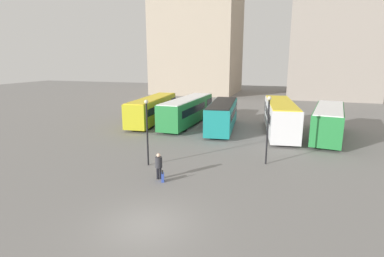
{
  "coord_description": "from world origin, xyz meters",
  "views": [
    {
      "loc": [
        5.8,
        -11.21,
        7.45
      ],
      "look_at": [
        -1.65,
        12.05,
        1.85
      ],
      "focal_mm": 28.0,
      "sensor_mm": 36.0,
      "label": 1
    }
  ],
  "objects_px": {
    "bus_1": "(188,110)",
    "lamp_post_1": "(268,124)",
    "lamp_post_0": "(147,127)",
    "bus_3": "(280,116)",
    "traveler": "(159,164)",
    "bus_0": "(153,109)",
    "suitcase": "(163,177)",
    "bus_2": "(222,115)",
    "bus_4": "(328,121)"
  },
  "relations": [
    {
      "from": "bus_1",
      "to": "lamp_post_1",
      "type": "distance_m",
      "value": 15.41
    },
    {
      "from": "lamp_post_0",
      "to": "lamp_post_1",
      "type": "height_order",
      "value": "lamp_post_1"
    },
    {
      "from": "bus_1",
      "to": "bus_3",
      "type": "height_order",
      "value": "bus_3"
    },
    {
      "from": "traveler",
      "to": "lamp_post_1",
      "type": "height_order",
      "value": "lamp_post_1"
    },
    {
      "from": "traveler",
      "to": "bus_0",
      "type": "bearing_deg",
      "value": 4.93
    },
    {
      "from": "bus_0",
      "to": "suitcase",
      "type": "relative_size",
      "value": 14.64
    },
    {
      "from": "bus_2",
      "to": "lamp_post_0",
      "type": "relative_size",
      "value": 2.19
    },
    {
      "from": "suitcase",
      "to": "bus_1",
      "type": "bearing_deg",
      "value": -7.8
    },
    {
      "from": "bus_1",
      "to": "bus_2",
      "type": "bearing_deg",
      "value": -107.46
    },
    {
      "from": "bus_4",
      "to": "traveler",
      "type": "relative_size",
      "value": 6.27
    },
    {
      "from": "bus_0",
      "to": "lamp_post_1",
      "type": "distance_m",
      "value": 18.37
    },
    {
      "from": "traveler",
      "to": "lamp_post_1",
      "type": "xyz_separation_m",
      "value": [
        6.3,
        5.01,
        1.96
      ]
    },
    {
      "from": "bus_4",
      "to": "lamp_post_0",
      "type": "xyz_separation_m",
      "value": [
        -13.26,
        -12.62,
        1.22
      ]
    },
    {
      "from": "bus_1",
      "to": "bus_2",
      "type": "relative_size",
      "value": 1.18
    },
    {
      "from": "bus_2",
      "to": "bus_3",
      "type": "relative_size",
      "value": 0.89
    },
    {
      "from": "bus_2",
      "to": "lamp_post_0",
      "type": "xyz_separation_m",
      "value": [
        -2.66,
        -12.97,
        1.24
      ]
    },
    {
      "from": "traveler",
      "to": "lamp_post_1",
      "type": "bearing_deg",
      "value": -72.73
    },
    {
      "from": "traveler",
      "to": "bus_1",
      "type": "bearing_deg",
      "value": -8.84
    },
    {
      "from": "bus_3",
      "to": "suitcase",
      "type": "relative_size",
      "value": 14.4
    },
    {
      "from": "bus_0",
      "to": "bus_3",
      "type": "relative_size",
      "value": 1.02
    },
    {
      "from": "bus_1",
      "to": "suitcase",
      "type": "height_order",
      "value": "bus_1"
    },
    {
      "from": "bus_3",
      "to": "bus_4",
      "type": "height_order",
      "value": "bus_3"
    },
    {
      "from": "bus_3",
      "to": "lamp_post_0",
      "type": "xyz_separation_m",
      "value": [
        -8.71,
        -13.1,
        1.07
      ]
    },
    {
      "from": "lamp_post_0",
      "to": "traveler",
      "type": "bearing_deg",
      "value": -50.06
    },
    {
      "from": "bus_2",
      "to": "bus_4",
      "type": "bearing_deg",
      "value": -97.65
    },
    {
      "from": "traveler",
      "to": "suitcase",
      "type": "height_order",
      "value": "traveler"
    },
    {
      "from": "bus_3",
      "to": "suitcase",
      "type": "distance_m",
      "value": 16.97
    },
    {
      "from": "bus_2",
      "to": "lamp_post_0",
      "type": "bearing_deg",
      "value": 162.6
    },
    {
      "from": "suitcase",
      "to": "lamp_post_0",
      "type": "height_order",
      "value": "lamp_post_0"
    },
    {
      "from": "lamp_post_1",
      "to": "traveler",
      "type": "bearing_deg",
      "value": -141.53
    },
    {
      "from": "suitcase",
      "to": "lamp_post_1",
      "type": "distance_m",
      "value": 8.4
    },
    {
      "from": "bus_3",
      "to": "bus_4",
      "type": "xyz_separation_m",
      "value": [
        4.55,
        -0.48,
        -0.14
      ]
    },
    {
      "from": "suitcase",
      "to": "bus_4",
      "type": "bearing_deg",
      "value": -57.36
    },
    {
      "from": "traveler",
      "to": "lamp_post_0",
      "type": "height_order",
      "value": "lamp_post_0"
    },
    {
      "from": "bus_0",
      "to": "bus_1",
      "type": "height_order",
      "value": "bus_1"
    },
    {
      "from": "bus_3",
      "to": "bus_4",
      "type": "bearing_deg",
      "value": -103.19
    },
    {
      "from": "bus_0",
      "to": "suitcase",
      "type": "xyz_separation_m",
      "value": [
        8.44,
        -16.74,
        -1.37
      ]
    },
    {
      "from": "bus_0",
      "to": "bus_1",
      "type": "xyz_separation_m",
      "value": [
        4.39,
        0.29,
        0.02
      ]
    },
    {
      "from": "bus_2",
      "to": "lamp_post_1",
      "type": "xyz_separation_m",
      "value": [
        5.45,
        -10.13,
        1.36
      ]
    },
    {
      "from": "bus_1",
      "to": "bus_0",
      "type": "bearing_deg",
      "value": 95.43
    },
    {
      "from": "bus_0",
      "to": "bus_2",
      "type": "height_order",
      "value": "bus_0"
    },
    {
      "from": "lamp_post_0",
      "to": "bus_1",
      "type": "bearing_deg",
      "value": 97.24
    },
    {
      "from": "bus_1",
      "to": "traveler",
      "type": "distance_m",
      "value": 17.1
    },
    {
      "from": "bus_4",
      "to": "traveler",
      "type": "bearing_deg",
      "value": 150.29
    },
    {
      "from": "suitcase",
      "to": "lamp_post_0",
      "type": "relative_size",
      "value": 0.17
    },
    {
      "from": "bus_0",
      "to": "lamp_post_0",
      "type": "bearing_deg",
      "value": -161.27
    },
    {
      "from": "bus_2",
      "to": "bus_0",
      "type": "bearing_deg",
      "value": 76.07
    },
    {
      "from": "suitcase",
      "to": "lamp_post_0",
      "type": "xyz_separation_m",
      "value": [
        -2.21,
        2.5,
        2.58
      ]
    },
    {
      "from": "bus_3",
      "to": "traveler",
      "type": "distance_m",
      "value": 16.77
    },
    {
      "from": "bus_1",
      "to": "lamp_post_1",
      "type": "bearing_deg",
      "value": -137.92
    }
  ]
}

